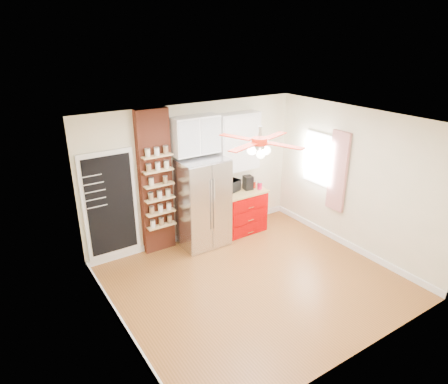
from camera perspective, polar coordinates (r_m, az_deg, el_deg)
floor at (r=6.88m, az=4.44°, el=-12.73°), size 4.50×4.50×0.00m
ceiling at (r=5.78m, az=5.22°, el=9.83°), size 4.50×4.50×0.00m
wall_back at (r=7.76m, az=-4.26°, el=2.68°), size 4.50×0.02×2.70m
wall_front at (r=4.98m, az=19.21°, el=-10.30°), size 4.50×0.02×2.70m
wall_left at (r=5.27m, az=-15.15°, el=-7.90°), size 0.02×4.00×2.70m
wall_right at (r=7.71m, az=18.16°, el=1.46°), size 0.02×4.00×2.70m
chalkboard at (r=7.22m, az=-15.92°, el=-1.82°), size 0.95×0.05×1.95m
brick_pillar at (r=7.35m, az=-9.74°, el=1.28°), size 0.60×0.16×2.70m
fridge at (r=7.61m, az=-3.13°, el=-1.53°), size 0.90×0.70×1.75m
upper_glass_cabinet at (r=7.37m, az=-4.10°, el=8.11°), size 0.90×0.35×0.70m
red_cabinet at (r=8.31m, az=2.55°, el=-2.63°), size 0.94×0.64×0.90m
upper_shelf_unit at (r=7.95m, az=2.01°, el=7.16°), size 0.90×0.30×1.15m
window at (r=8.19m, az=13.41°, el=4.63°), size 0.04×0.75×1.05m
curtain at (r=7.83m, az=15.96°, el=2.82°), size 0.06×0.40×1.55m
ceiling_fan at (r=5.85m, az=5.13°, el=7.19°), size 1.40×1.40×0.44m
toaster_oven at (r=8.02m, az=0.74°, el=0.85°), size 0.49×0.40×0.24m
coffee_maker at (r=8.14m, az=3.44°, el=1.35°), size 0.20×0.21×0.29m
canister_left at (r=8.19m, az=5.12°, el=0.89°), size 0.11×0.11×0.15m
canister_right at (r=8.27m, az=4.18°, el=1.10°), size 0.13×0.13×0.14m
pantry_jar_oats at (r=7.16m, az=-10.36°, el=1.44°), size 0.10×0.10×0.14m
pantry_jar_beans at (r=7.22m, az=-8.40°, el=1.71°), size 0.10×0.10×0.13m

